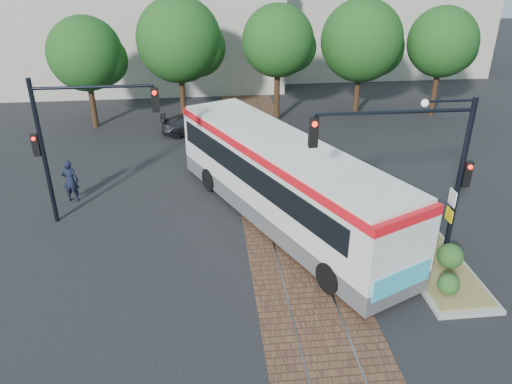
% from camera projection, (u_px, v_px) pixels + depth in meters
% --- Properties ---
extents(ground, '(120.00, 120.00, 0.00)m').
position_uv_depth(ground, '(299.00, 261.00, 18.20)').
color(ground, black).
rests_on(ground, ground).
extents(trackbed, '(3.60, 40.00, 0.02)m').
position_uv_depth(trackbed, '(282.00, 209.00, 21.75)').
color(trackbed, brown).
rests_on(trackbed, ground).
extents(tree_row, '(26.40, 5.60, 7.67)m').
position_uv_depth(tree_row, '(272.00, 43.00, 30.71)').
color(tree_row, '#382314').
rests_on(tree_row, ground).
extents(warehouses, '(40.00, 13.00, 8.00)m').
position_uv_depth(warehouses, '(232.00, 29.00, 41.96)').
color(warehouses, '#ADA899').
rests_on(warehouses, ground).
extents(city_bus, '(8.04, 13.02, 3.51)m').
position_uv_depth(city_bus, '(283.00, 178.00, 19.99)').
color(city_bus, '#4C4B4E').
rests_on(city_bus, ground).
extents(traffic_island, '(2.20, 5.20, 1.13)m').
position_uv_depth(traffic_island, '(437.00, 260.00, 17.72)').
color(traffic_island, gray).
rests_on(traffic_island, ground).
extents(signal_pole_main, '(5.49, 0.46, 6.00)m').
position_uv_depth(signal_pole_main, '(427.00, 161.00, 15.99)').
color(signal_pole_main, black).
rests_on(signal_pole_main, ground).
extents(signal_pole_left, '(4.99, 0.34, 6.00)m').
position_uv_depth(signal_pole_left, '(70.00, 132.00, 19.21)').
color(signal_pole_left, black).
rests_on(signal_pole_left, ground).
extents(officer, '(0.74, 0.52, 1.95)m').
position_uv_depth(officer, '(70.00, 181.00, 22.04)').
color(officer, black).
rests_on(officer, ground).
extents(parked_car, '(4.22, 1.75, 1.22)m').
position_uv_depth(parked_car, '(197.00, 124.00, 29.92)').
color(parked_car, black).
rests_on(parked_car, ground).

